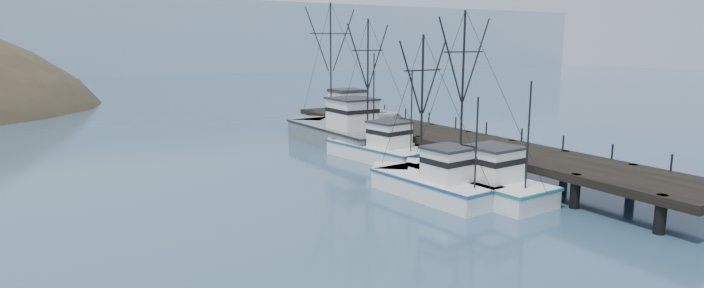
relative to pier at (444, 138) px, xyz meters
name	(u,v)px	position (x,y,z in m)	size (l,w,h in m)	color
ground	(425,250)	(-14.00, -16.00, -1.69)	(400.00, 400.00, 0.00)	#2F4D6A
pier	(444,138)	(0.00, 0.00, 0.00)	(6.00, 44.00, 2.00)	black
distant_ridge	(127,74)	(-4.00, 154.00, -1.69)	(360.00, 40.00, 26.00)	#9EB2C6
trawler_near	(472,181)	(-5.60, -9.70, -0.87)	(4.61, 11.62, 11.68)	white
trawler_mid	(430,183)	(-8.14, -8.77, -0.87)	(4.34, 10.20, 10.21)	white
trawler_far	(376,149)	(-5.15, 2.33, -0.87)	(5.20, 11.50, 11.66)	white
work_vessel	(340,132)	(-4.75, 9.33, -0.46)	(5.21, 16.11, 13.41)	slate
pier_shed	(347,103)	(-1.50, 13.71, 1.73)	(3.00, 3.20, 2.80)	silver
pickup_truck	(378,114)	(-0.74, 8.92, 0.98)	(2.24, 4.85, 1.35)	white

